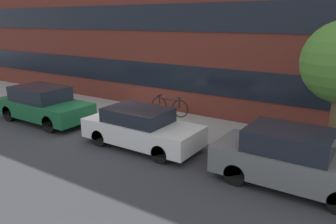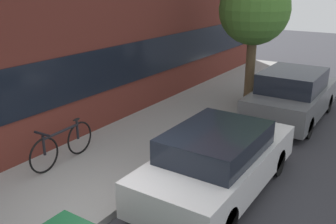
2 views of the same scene
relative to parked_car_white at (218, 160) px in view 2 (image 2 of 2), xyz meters
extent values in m
cube|color=gray|center=(-2.01, 2.45, -0.58)|extent=(28.00, 2.81, 0.14)
cube|color=silver|center=(0.04, 0.00, -0.12)|extent=(3.96, 1.65, 0.64)
cube|color=black|center=(-0.12, 0.00, 0.43)|extent=(2.06, 1.45, 0.45)
cylinder|color=black|center=(1.26, 0.73, -0.37)|extent=(0.56, 0.18, 0.56)
cylinder|color=black|center=(1.26, -0.73, -0.37)|extent=(0.56, 0.18, 0.56)
cylinder|color=black|center=(-1.19, 0.73, -0.37)|extent=(0.56, 0.18, 0.56)
cylinder|color=black|center=(-1.19, -0.73, -0.37)|extent=(0.56, 0.18, 0.56)
cube|color=slate|center=(4.80, 0.00, -0.08)|extent=(3.88, 1.72, 0.70)
cube|color=black|center=(4.64, 0.00, 0.54)|extent=(2.02, 1.51, 0.54)
cylinder|color=black|center=(6.00, 0.77, -0.36)|extent=(0.57, 0.18, 0.57)
cylinder|color=black|center=(6.00, -0.77, -0.36)|extent=(0.57, 0.18, 0.57)
cylinder|color=black|center=(3.59, 0.77, -0.36)|extent=(0.57, 0.18, 0.57)
cylinder|color=black|center=(3.59, -0.77, -0.36)|extent=(0.57, 0.18, 0.57)
torus|color=black|center=(-1.46, 3.12, -0.13)|extent=(0.74, 0.08, 0.74)
torus|color=black|center=(-0.44, 3.17, -0.13)|extent=(0.74, 0.08, 0.74)
cylinder|color=black|center=(-0.95, 3.14, 0.20)|extent=(0.97, 0.11, 0.06)
cylinder|color=black|center=(-0.49, 3.17, 0.08)|extent=(0.06, 0.06, 0.42)
cylinder|color=black|center=(-1.44, 3.12, 0.08)|extent=(0.06, 0.06, 0.42)
ellipsoid|color=black|center=(-0.49, 3.17, 0.32)|extent=(0.20, 0.09, 0.05)
cylinder|color=black|center=(-1.44, 3.12, 0.32)|extent=(0.07, 0.44, 0.05)
cylinder|color=brown|center=(5.45, 1.57, 0.63)|extent=(0.30, 0.30, 2.27)
sphere|color=#477A2D|center=(5.45, 1.57, 2.36)|extent=(2.15, 2.15, 2.15)
camera|label=1|loc=(6.33, -7.99, 3.40)|focal=35.00mm
camera|label=2|loc=(-5.75, -2.66, 3.14)|focal=40.00mm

